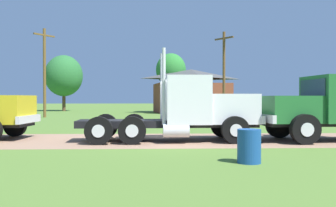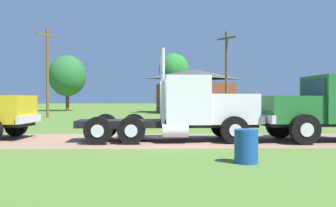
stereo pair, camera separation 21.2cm
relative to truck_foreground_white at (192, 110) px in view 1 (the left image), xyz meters
name	(u,v)px [view 1 (the left image)]	position (x,y,z in m)	size (l,w,h in m)	color
ground_plane	(139,140)	(-2.16, 0.28, -1.28)	(200.00, 200.00, 0.00)	#53752D
dirt_track	(139,140)	(-2.16, 0.28, -1.27)	(120.00, 5.31, 0.01)	#98735A
truck_foreground_white	(192,110)	(0.00, 0.00, 0.00)	(7.46, 2.78, 3.70)	black
truck_near_right	(329,109)	(5.69, -0.12, 0.01)	(7.67, 3.20, 3.44)	black
steel_barrel	(249,146)	(1.05, -5.19, -0.82)	(0.64, 0.64, 0.92)	#19478C
shed_building	(191,92)	(2.80, 28.59, 1.23)	(9.61, 7.72, 5.21)	brown
utility_pole_near	(44,70)	(-11.57, 18.42, 3.01)	(1.43, 1.85, 8.06)	brown
utility_pole_far	(224,72)	(4.83, 18.41, 2.91)	(1.47, 1.82, 7.87)	brown
tree_left	(64,76)	(-13.82, 34.30, 3.45)	(5.01, 5.01, 7.50)	#513823
tree_mid	(171,70)	(0.41, 29.98, 3.92)	(3.70, 3.70, 7.28)	#513823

